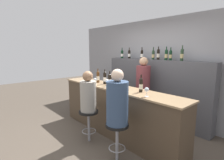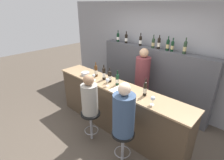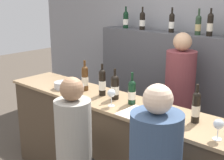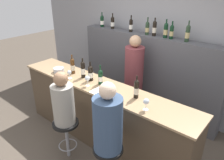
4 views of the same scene
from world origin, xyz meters
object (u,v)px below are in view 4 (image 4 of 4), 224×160
guest_seated_right (108,122)px  wine_bottle_counter_0 (73,66)px  wine_bottle_counter_3 (100,77)px  wine_bottle_backbar_6 (172,32)px  wine_bottle_counter_2 (90,73)px  wine_glass_0 (69,73)px  wine_bottle_backbar_3 (147,28)px  wine_bottle_backbar_5 (166,30)px  metal_bowl (59,70)px  wine_glass_1 (87,79)px  guest_seated_left (63,102)px  bartender (134,82)px  wine_bottle_backbar_2 (131,25)px  wine_bottle_counter_4 (136,89)px  wine_bottle_backbar_0 (102,21)px  wine_bottle_counter_1 (83,69)px  wine_bottle_backbar_1 (113,23)px  wine_bottle_backbar_7 (188,33)px  bar_stool_right (108,156)px  wine_glass_2 (146,102)px  bar_stool_left (66,130)px  wine_bottle_backbar_4 (154,28)px

guest_seated_right → wine_bottle_counter_0: bearing=154.7°
wine_bottle_counter_3 → wine_bottle_backbar_6: 1.48m
wine_bottle_counter_2 → wine_glass_0: (-0.30, -0.17, -0.02)m
wine_bottle_backbar_3 → wine_bottle_backbar_5: (0.37, 0.00, 0.01)m
metal_bowl → wine_glass_1: bearing=-3.9°
guest_seated_left → bartender: size_ratio=0.48×
wine_bottle_counter_2 → wine_glass_0: 0.35m
wine_bottle_counter_2 → guest_seated_right: size_ratio=0.35×
wine_bottle_counter_0 → wine_bottle_backbar_2: size_ratio=1.04×
wine_bottle_counter_4 → wine_bottle_backbar_0: wine_bottle_backbar_0 is taller
wine_bottle_counter_2 → wine_bottle_counter_1: bearing=180.0°
wine_bottle_counter_2 → wine_bottle_backbar_2: (-0.18, 1.30, 0.52)m
wine_bottle_backbar_5 → wine_bottle_backbar_2: bearing=180.0°
wine_bottle_backbar_6 → bartender: 1.11m
wine_bottle_counter_0 → wine_bottle_backbar_1: 1.42m
wine_bottle_backbar_7 → bar_stool_right: bearing=-91.1°
wine_bottle_counter_4 → wine_bottle_backbar_3: 1.56m
wine_glass_2 → wine_bottle_backbar_0: bearing=144.4°
wine_bottle_counter_2 → wine_bottle_backbar_0: 1.69m
wine_bottle_counter_2 → wine_glass_1: (0.11, -0.17, -0.00)m
wine_bottle_backbar_2 → wine_glass_2: wine_bottle_backbar_2 is taller
wine_bottle_counter_2 → wine_glass_0: bearing=-150.1°
wine_glass_1 → wine_glass_2: bearing=-0.0°
wine_bottle_backbar_3 → wine_bottle_counter_2: bearing=-98.0°
wine_bottle_backbar_3 → wine_glass_0: (-0.48, -1.48, -0.54)m
wine_bottle_backbar_3 → wine_glass_2: size_ratio=2.02×
wine_bottle_backbar_3 → bar_stool_left: (-0.09, -1.93, -1.19)m
wine_bottle_backbar_0 → wine_bottle_backbar_7: size_ratio=0.90×
wine_bottle_backbar_7 → guest_seated_right: 2.05m
wine_glass_1 → wine_glass_2: wine_glass_1 is taller
guest_seated_left → bar_stool_right: guest_seated_left is taller
wine_bottle_counter_0 → metal_bowl: 0.28m
wine_glass_1 → wine_bottle_backbar_4: bearing=81.5°
bartender → guest_seated_left: bearing=-95.3°
wine_bottle_backbar_2 → wine_bottle_backbar_4: wine_bottle_backbar_4 is taller
wine_bottle_counter_1 → wine_bottle_backbar_2: wine_bottle_backbar_2 is taller
metal_bowl → wine_bottle_backbar_0: bearing=101.2°
wine_bottle_backbar_3 → guest_seated_left: bearing=-92.7°
wine_bottle_counter_0 → wine_glass_2: (1.55, -0.17, -0.03)m
wine_glass_2 → guest_seated_left: size_ratio=0.20×
wine_bottle_backbar_1 → wine_glass_0: wine_bottle_backbar_1 is taller
wine_bottle_counter_0 → bar_stool_right: (1.33, -0.63, -0.69)m
wine_bottle_backbar_3 → guest_seated_right: bearing=-69.5°
bar_stool_left → wine_glass_0: bearing=130.7°
wine_bottle_backbar_3 → wine_bottle_backbar_6: bearing=0.0°
wine_bottle_backbar_3 → bar_stool_right: size_ratio=0.50×
wine_glass_1 → bartender: size_ratio=0.10×
wine_bottle_backbar_3 → bartender: bearing=-83.6°
bar_stool_left → wine_glass_2: bearing=23.8°
metal_bowl → bartender: size_ratio=0.11×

